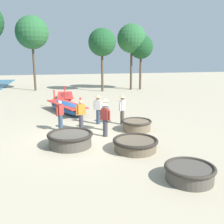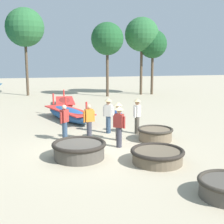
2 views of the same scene
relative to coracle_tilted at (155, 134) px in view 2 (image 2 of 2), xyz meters
name	(u,v)px [view 2 (image 2 of 2)]	position (x,y,z in m)	size (l,w,h in m)	color
ground_plane	(94,150)	(-2.83, -0.78, -0.29)	(80.00, 80.00, 0.00)	tan
coracle_tilted	(155,134)	(0.00, 0.00, 0.00)	(1.55, 1.55, 0.54)	brown
coracle_nearest	(157,155)	(-0.92, -2.74, -0.03)	(1.86, 1.86, 0.49)	brown
coracle_far_right	(79,149)	(-3.49, -1.66, 0.03)	(1.95, 1.95, 0.60)	#4C473F
long_boat_ochre_hull	(69,114)	(-3.34, 4.97, 0.09)	(2.71, 4.60, 1.32)	#285693
long_boat_red_hull	(65,102)	(-3.22, 9.87, 0.00)	(1.39, 4.42, 1.00)	maroon
fisherman_hauling	(65,122)	(-3.83, 0.81, 0.54)	(0.40, 0.40, 1.57)	#2D425B
fisherman_crouching	(89,121)	(-2.78, 0.70, 0.54)	(0.52, 0.30, 1.57)	#383842
fisherman_standing_left	(119,124)	(-1.77, -0.65, 0.66)	(0.44, 0.38, 1.67)	#383842
fisherman_by_coracle	(118,119)	(-1.57, 0.36, 0.66)	(0.36, 0.48, 1.67)	#4C473D
fisherman_standing_right	(137,114)	(-0.43, 1.31, 0.66)	(0.40, 0.40, 1.67)	#4C473D
fisherman_with_hat	(108,113)	(-1.73, 1.69, 0.66)	(0.47, 0.36, 1.67)	#2D425B
tree_left_mid	(25,28)	(-6.08, 16.82, 5.72)	(3.39, 3.39, 7.73)	#4C3D2D
tree_tall_back	(153,44)	(5.26, 15.28, 4.30)	(2.60, 2.60, 5.93)	#4C3D2D
tree_leftmost	(107,39)	(0.88, 14.69, 4.70)	(2.83, 2.83, 6.44)	#4C3D2D
tree_center	(142,35)	(4.20, 15.33, 5.15)	(3.08, 3.08, 7.01)	#4C3D2D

